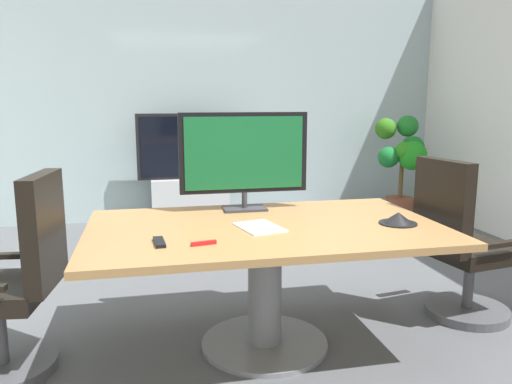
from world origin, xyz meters
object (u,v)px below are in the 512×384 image
wall_display_unit (190,187)px  remote_control (159,242)px  conference_table (265,255)px  tv_monitor (244,155)px  office_chair_right (460,253)px  office_chair_left (15,292)px  potted_plant (403,161)px  conference_phone (398,219)px

wall_display_unit → remote_control: wall_display_unit is taller
conference_table → tv_monitor: size_ratio=2.41×
tv_monitor → remote_control: (-0.57, -0.70, -0.35)m
tv_monitor → wall_display_unit: tv_monitor is taller
office_chair_right → wall_display_unit: wall_display_unit is taller
office_chair_right → tv_monitor: bearing=67.7°
office_chair_left → remote_control: 0.85m
office_chair_left → potted_plant: potted_plant is taller
office_chair_left → remote_control: size_ratio=6.41×
office_chair_left → tv_monitor: tv_monitor is taller
conference_phone → office_chair_right: bearing=22.8°
office_chair_left → potted_plant: 4.58m
potted_plant → office_chair_left: bearing=-143.7°
conference_phone → conference_table: bearing=170.1°
office_chair_left → tv_monitor: (1.33, 0.45, 0.65)m
office_chair_right → potted_plant: bearing=-29.7°
wall_display_unit → remote_control: bearing=-97.1°
tv_monitor → conference_table: bearing=-85.0°
conference_table → office_chair_left: bearing=-179.5°
wall_display_unit → remote_control: (-0.43, -3.40, 0.32)m
tv_monitor → conference_phone: size_ratio=3.82×
tv_monitor → remote_control: tv_monitor is taller
wall_display_unit → conference_phone: bearing=-73.8°
office_chair_right → potted_plant: (0.95, 2.58, 0.29)m
remote_control → wall_display_unit: bearing=78.3°
conference_table → office_chair_right: (1.37, 0.12, -0.11)m
office_chair_right → conference_phone: bearing=103.5°
conference_table → wall_display_unit: bearing=93.3°
tv_monitor → wall_display_unit: (-0.14, 2.70, -0.67)m
conference_table → tv_monitor: 0.70m
tv_monitor → remote_control: 0.97m
wall_display_unit → potted_plant: (2.50, -0.44, 0.31)m
office_chair_left → conference_phone: bearing=93.7°
conference_table → office_chair_right: size_ratio=1.86×
office_chair_left → conference_phone: (2.13, -0.12, 0.32)m
office_chair_left → wall_display_unit: size_ratio=0.83×
remote_control → tv_monitor: bearing=46.4°
potted_plant → remote_control: bearing=-134.7°
conference_table → remote_control: (-0.61, -0.26, 0.19)m
conference_table → conference_phone: bearing=-9.9°
office_chair_right → conference_phone: size_ratio=4.95×
conference_table → office_chair_right: 1.38m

